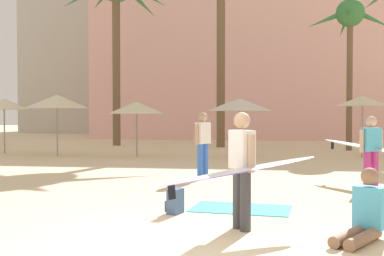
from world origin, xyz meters
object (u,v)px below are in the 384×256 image
at_px(backpack, 175,202).
at_px(beach_towel, 241,208).
at_px(cafe_umbrella_5, 4,104).
at_px(person_far_left, 364,216).
at_px(cafe_umbrella_1, 57,102).
at_px(person_far_right, 241,167).
at_px(person_mid_right, 203,142).
at_px(palm_tree_left, 350,24).
at_px(person_near_right, 370,148).
at_px(cafe_umbrella_0, 239,105).
at_px(cafe_umbrella_3, 363,101).
at_px(cafe_umbrella_2, 137,108).

bearing_deg(backpack, beach_towel, -132.73).
height_order(cafe_umbrella_5, person_far_left, cafe_umbrella_5).
relative_size(cafe_umbrella_1, person_far_right, 1.08).
distance_m(backpack, person_mid_right, 4.48).
bearing_deg(palm_tree_left, person_near_right, -98.04).
xyz_separation_m(cafe_umbrella_5, person_near_right, (13.19, -7.65, -1.20)).
bearing_deg(person_far_right, cafe_umbrella_1, 90.77).
xyz_separation_m(palm_tree_left, person_near_right, (-1.60, -11.37, -4.87)).
bearing_deg(beach_towel, person_mid_right, 106.27).
bearing_deg(person_near_right, palm_tree_left, 147.38).
relative_size(cafe_umbrella_0, person_mid_right, 1.47).
height_order(palm_tree_left, cafe_umbrella_3, palm_tree_left).
distance_m(beach_towel, person_mid_right, 4.13).
height_order(cafe_umbrella_2, person_far_left, cafe_umbrella_2).
bearing_deg(cafe_umbrella_0, palm_tree_left, 40.50).
xyz_separation_m(cafe_umbrella_3, person_far_left, (-2.58, -12.51, -1.85)).
xyz_separation_m(beach_towel, person_far_left, (1.70, -1.85, 0.32)).
height_order(person_far_left, person_mid_right, person_mid_right).
bearing_deg(cafe_umbrella_1, backpack, -57.46).
relative_size(cafe_umbrella_5, backpack, 5.55).
bearing_deg(cafe_umbrella_0, person_mid_right, -96.46).
distance_m(palm_tree_left, cafe_umbrella_0, 7.38).
distance_m(cafe_umbrella_2, person_near_right, 10.06).
distance_m(person_near_right, person_mid_right, 4.07).
distance_m(person_near_right, person_far_right, 5.27).
xyz_separation_m(palm_tree_left, cafe_umbrella_0, (-4.85, -4.14, -3.73)).
bearing_deg(person_near_right, person_far_right, -56.14).
distance_m(cafe_umbrella_0, person_far_left, 12.26).
bearing_deg(person_far_right, person_near_right, 25.00).
xyz_separation_m(cafe_umbrella_3, person_near_right, (-1.46, -7.79, -1.28)).
xyz_separation_m(palm_tree_left, person_mid_right, (-5.55, -10.38, -4.82)).
xyz_separation_m(palm_tree_left, beach_towel, (-4.42, -14.24, -5.76)).
bearing_deg(beach_towel, cafe_umbrella_1, 128.17).
bearing_deg(backpack, palm_tree_left, -90.18).
bearing_deg(cafe_umbrella_5, palm_tree_left, 14.11).
bearing_deg(person_mid_right, cafe_umbrella_3, 84.67).
bearing_deg(cafe_umbrella_0, cafe_umbrella_5, 177.58).
bearing_deg(backpack, person_near_right, -118.52).
bearing_deg(cafe_umbrella_1, beach_towel, -51.83).
bearing_deg(person_far_left, cafe_umbrella_3, -158.06).
height_order(cafe_umbrella_1, cafe_umbrella_3, cafe_umbrella_1).
xyz_separation_m(palm_tree_left, person_far_left, (-2.72, -16.09, -5.45)).
bearing_deg(person_near_right, cafe_umbrella_5, -144.69).
xyz_separation_m(cafe_umbrella_3, person_far_right, (-4.22, -12.28, -1.25)).
xyz_separation_m(cafe_umbrella_1, person_far_right, (7.75, -11.40, -1.25)).
height_order(cafe_umbrella_1, beach_towel, cafe_umbrella_1).
bearing_deg(palm_tree_left, beach_towel, -107.27).
height_order(cafe_umbrella_1, cafe_umbrella_5, cafe_umbrella_1).
height_order(beach_towel, person_near_right, person_near_right).
xyz_separation_m(person_near_right, person_mid_right, (-3.95, 0.99, 0.05)).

